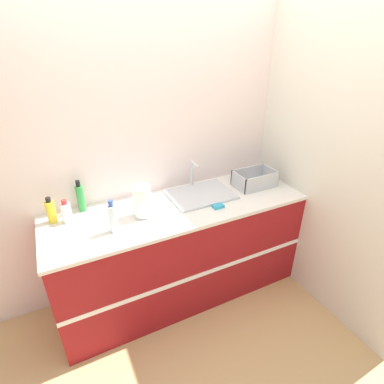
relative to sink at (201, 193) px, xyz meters
name	(u,v)px	position (x,y,z in m)	size (l,w,h in m)	color
ground_plane	(198,314)	(-0.24, -0.42, -0.95)	(12.00, 12.00, 0.00)	tan
wall_back	(162,150)	(-0.24, 0.28, 0.35)	(4.54, 0.06, 2.60)	silver
wall_right	(289,144)	(0.86, -0.09, 0.35)	(0.06, 2.68, 2.60)	beige
counter_cabinet	(181,250)	(-0.24, -0.09, -0.48)	(2.16, 0.70, 0.93)	maroon
sink	(201,193)	(0.00, 0.00, 0.00)	(0.55, 0.41, 0.26)	silver
paper_towel_roll	(142,201)	(-0.56, -0.10, 0.11)	(0.14, 0.14, 0.25)	#4C4C51
dish_rack	(254,180)	(0.53, -0.06, 0.04)	(0.37, 0.23, 0.15)	#B7BABF
bottle_white_spray	(66,212)	(-1.09, 0.07, 0.07)	(0.07, 0.07, 0.19)	white
bottle_clear	(113,218)	(-0.81, -0.21, 0.10)	(0.06, 0.06, 0.25)	silver
bottle_yellow	(51,211)	(-1.19, 0.12, 0.07)	(0.07, 0.07, 0.21)	yellow
bottle_green	(81,198)	(-0.97, 0.19, 0.10)	(0.06, 0.06, 0.26)	#2D8C3D
sponge	(218,206)	(0.03, -0.25, 0.00)	(0.09, 0.06, 0.02)	#3399BF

